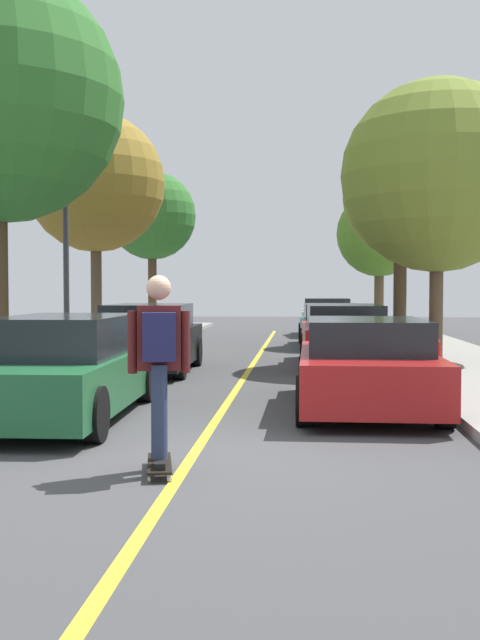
{
  "coord_description": "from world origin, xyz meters",
  "views": [
    {
      "loc": [
        1.13,
        -7.56,
        1.72
      ],
      "look_at": [
        -0.06,
        6.88,
        1.13
      ],
      "focal_mm": 42.62,
      "sensor_mm": 36.0,
      "label": 1
    }
  ],
  "objects": [
    {
      "name": "skateboarder",
      "position": [
        -0.2,
        -0.64,
        1.1
      ],
      "size": [
        0.59,
        0.71,
        1.75
      ],
      "color": "black",
      "rests_on": "skateboard"
    },
    {
      "name": "parked_car_left_nearest",
      "position": [
        -2.03,
        2.28,
        0.67
      ],
      "size": [
        1.91,
        4.55,
        1.37
      ],
      "color": "#1E5B33",
      "rests_on": "ground"
    },
    {
      "name": "street_tree_right_nearest",
      "position": [
        4.09,
        9.6,
        4.21
      ],
      "size": [
        4.25,
        4.25,
        6.21
      ],
      "color": "brown",
      "rests_on": "sidewalk_right"
    },
    {
      "name": "street_tree_right_near",
      "position": [
        4.09,
        15.89,
        4.45
      ],
      "size": [
        3.5,
        3.5,
        6.09
      ],
      "color": "#3D2D1E",
      "rests_on": "sidewalk_right"
    },
    {
      "name": "ground",
      "position": [
        0.0,
        0.0,
        0.0
      ],
      "size": [
        80.0,
        80.0,
        0.0
      ],
      "primitive_type": "plane",
      "color": "#424244"
    },
    {
      "name": "skateboard",
      "position": [
        -0.2,
        -0.61,
        0.09
      ],
      "size": [
        0.38,
        0.87,
        0.1
      ],
      "color": "black",
      "rests_on": "ground"
    },
    {
      "name": "street_tree_right_far",
      "position": [
        4.09,
        22.23,
        3.84
      ],
      "size": [
        3.31,
        3.31,
        5.38
      ],
      "color": "brown",
      "rests_on": "sidewalk_right"
    },
    {
      "name": "parked_car_left_near",
      "position": [
        -2.03,
        7.95,
        0.69
      ],
      "size": [
        1.9,
        4.03,
        1.41
      ],
      "color": "black",
      "rests_on": "ground"
    },
    {
      "name": "parked_car_right_far",
      "position": [
        2.03,
        15.26,
        0.63
      ],
      "size": [
        2.06,
        4.54,
        1.29
      ],
      "color": "#196066",
      "rests_on": "ground"
    },
    {
      "name": "parked_car_right_nearest",
      "position": [
        2.03,
        3.35,
        0.64
      ],
      "size": [
        1.97,
        4.23,
        1.3
      ],
      "color": "maroon",
      "rests_on": "ground"
    },
    {
      "name": "streetlamp",
      "position": [
        -3.78,
        7.93,
        3.16
      ],
      "size": [
        0.36,
        0.24,
        5.25
      ],
      "color": "#38383D",
      "rests_on": "sidewalk_left"
    },
    {
      "name": "fire_hydrant",
      "position": [
        3.53,
        6.38,
        0.49
      ],
      "size": [
        0.2,
        0.2,
        0.7
      ],
      "color": "#B2140F",
      "rests_on": "sidewalk_right"
    },
    {
      "name": "parked_car_right_near",
      "position": [
        2.04,
        9.45,
        0.69
      ],
      "size": [
        1.93,
        4.61,
        1.38
      ],
      "color": "maroon",
      "rests_on": "ground"
    },
    {
      "name": "center_line",
      "position": [
        0.0,
        4.0,
        0.0
      ],
      "size": [
        0.12,
        39.2,
        0.01
      ],
      "primitive_type": "cube",
      "color": "gold",
      "rests_on": "ground"
    },
    {
      "name": "street_tree_left_far",
      "position": [
        -4.09,
        18.6,
        4.26
      ],
      "size": [
        3.06,
        3.06,
        5.67
      ],
      "color": "#4C3823",
      "rests_on": "sidewalk_left"
    },
    {
      "name": "parked_car_right_farthest",
      "position": [
        2.03,
        20.87,
        0.68
      ],
      "size": [
        1.94,
        4.06,
        1.38
      ],
      "color": "white",
      "rests_on": "ground"
    },
    {
      "name": "street_tree_left_near",
      "position": [
        -4.09,
        11.36,
        4.4
      ],
      "size": [
        3.5,
        3.5,
        6.02
      ],
      "color": "brown",
      "rests_on": "sidewalk_left"
    }
  ]
}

